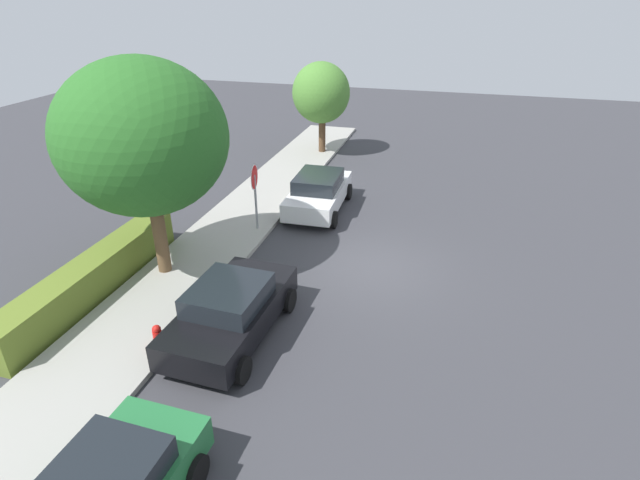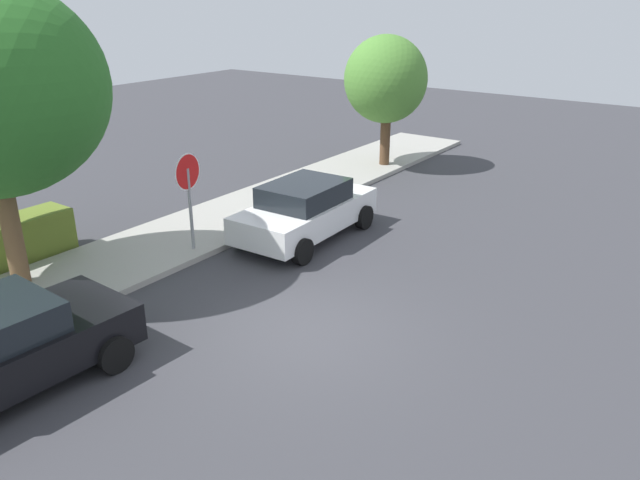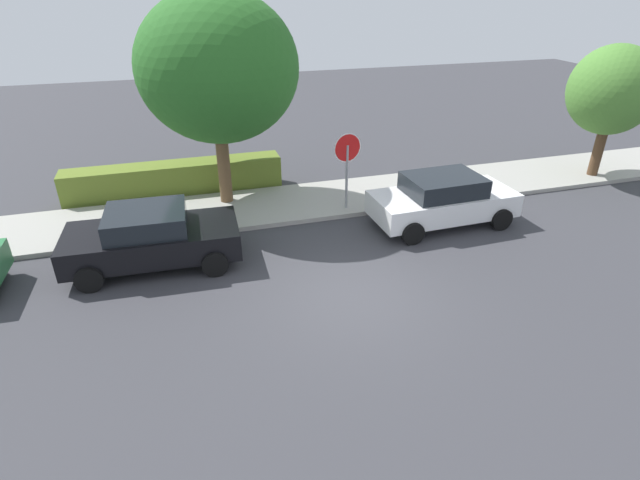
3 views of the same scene
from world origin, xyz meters
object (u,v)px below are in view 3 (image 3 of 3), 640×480
street_tree_mid_block (612,91)px  street_tree_near_corner (218,68)px  fire_hydrant (116,231)px  stop_sign (347,158)px  parked_car_black (152,237)px  parked_car_white (443,199)px

street_tree_mid_block → street_tree_near_corner: bearing=173.6°
street_tree_mid_block → fire_hydrant: size_ratio=6.44×
stop_sign → fire_hydrant: bearing=-178.6°
stop_sign → fire_hydrant: (-6.69, -0.17, -1.37)m
parked_car_black → street_tree_mid_block: bearing=7.2°
stop_sign → street_tree_mid_block: bearing=1.6°
stop_sign → fire_hydrant: 6.83m
parked_car_white → street_tree_near_corner: size_ratio=0.67×
stop_sign → fire_hydrant: size_ratio=3.48×
parked_car_black → street_tree_mid_block: (15.18, 1.91, 2.34)m
fire_hydrant → parked_car_white: bearing=-8.9°
street_tree_near_corner → fire_hydrant: street_tree_near_corner is taller
stop_sign → fire_hydrant: stop_sign is taller
stop_sign → parked_car_white: stop_sign is taller
stop_sign → parked_car_black: bearing=-163.9°
parked_car_black → street_tree_near_corner: size_ratio=0.68×
street_tree_mid_block → fire_hydrant: street_tree_mid_block is taller
street_tree_near_corner → fire_hydrant: (-3.32, -1.88, -3.82)m
fire_hydrant → parked_car_black: bearing=-56.1°
stop_sign → street_tree_near_corner: size_ratio=0.39×
parked_car_black → street_tree_near_corner: 5.33m
parked_car_white → street_tree_mid_block: street_tree_mid_block is taller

